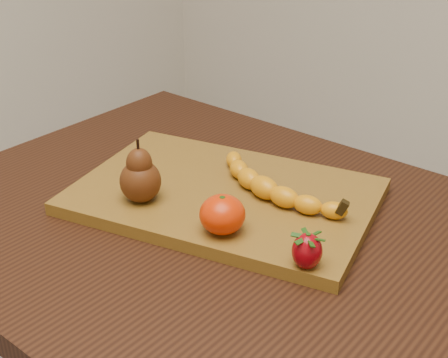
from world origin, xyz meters
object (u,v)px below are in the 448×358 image
Objects in this scene: table at (240,282)px; pear at (140,171)px; mandarin at (222,214)px; cutting_board at (224,196)px.

table is 10.35× the size of pear.
table is 0.15m from mandarin.
cutting_board is (-0.07, 0.04, 0.11)m from table.
table is at bearing -47.02° from cutting_board.
mandarin reaches higher than table.
pear is at bearing -176.74° from mandarin.
cutting_board is at bearing 52.18° from pear.
cutting_board reaches higher than table.
pear is at bearing -158.68° from table.
pear reaches higher than mandarin.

